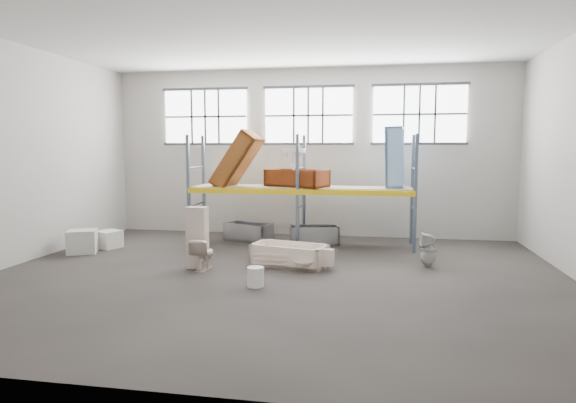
% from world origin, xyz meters
% --- Properties ---
extents(floor, '(12.00, 10.00, 0.10)m').
position_xyz_m(floor, '(0.00, 0.00, -0.05)').
color(floor, '#413B37').
rests_on(floor, ground).
extents(ceiling, '(12.00, 10.00, 0.10)m').
position_xyz_m(ceiling, '(0.00, 0.00, 5.05)').
color(ceiling, silver).
rests_on(ceiling, ground).
extents(wall_back, '(12.00, 0.10, 5.00)m').
position_xyz_m(wall_back, '(0.00, 5.05, 2.50)').
color(wall_back, '#B0ABA2').
rests_on(wall_back, ground).
extents(wall_front, '(12.00, 0.10, 5.00)m').
position_xyz_m(wall_front, '(0.00, -5.05, 2.50)').
color(wall_front, '#9D9992').
rests_on(wall_front, ground).
extents(wall_left, '(0.10, 10.00, 5.00)m').
position_xyz_m(wall_left, '(-6.05, 0.00, 2.50)').
color(wall_left, '#B7B2A9').
rests_on(wall_left, ground).
extents(window_left, '(2.60, 0.04, 1.60)m').
position_xyz_m(window_left, '(-3.20, 4.94, 3.60)').
color(window_left, white).
rests_on(window_left, wall_back).
extents(window_mid, '(2.60, 0.04, 1.60)m').
position_xyz_m(window_mid, '(0.00, 4.94, 3.60)').
color(window_mid, white).
rests_on(window_mid, wall_back).
extents(window_right, '(2.60, 0.04, 1.60)m').
position_xyz_m(window_right, '(3.20, 4.94, 3.60)').
color(window_right, white).
rests_on(window_right, wall_back).
extents(rack_upright_la, '(0.08, 0.08, 3.00)m').
position_xyz_m(rack_upright_la, '(-3.00, 2.90, 1.50)').
color(rack_upright_la, slate).
rests_on(rack_upright_la, floor).
extents(rack_upright_lb, '(0.08, 0.08, 3.00)m').
position_xyz_m(rack_upright_lb, '(-3.00, 4.10, 1.50)').
color(rack_upright_lb, slate).
rests_on(rack_upright_lb, floor).
extents(rack_upright_ma, '(0.08, 0.08, 3.00)m').
position_xyz_m(rack_upright_ma, '(0.00, 2.90, 1.50)').
color(rack_upright_ma, slate).
rests_on(rack_upright_ma, floor).
extents(rack_upright_mb, '(0.08, 0.08, 3.00)m').
position_xyz_m(rack_upright_mb, '(0.00, 4.10, 1.50)').
color(rack_upright_mb, slate).
rests_on(rack_upright_mb, floor).
extents(rack_upright_ra, '(0.08, 0.08, 3.00)m').
position_xyz_m(rack_upright_ra, '(3.00, 2.90, 1.50)').
color(rack_upright_ra, slate).
rests_on(rack_upright_ra, floor).
extents(rack_upright_rb, '(0.08, 0.08, 3.00)m').
position_xyz_m(rack_upright_rb, '(3.00, 4.10, 1.50)').
color(rack_upright_rb, slate).
rests_on(rack_upright_rb, floor).
extents(rack_beam_front, '(6.00, 0.10, 0.14)m').
position_xyz_m(rack_beam_front, '(0.00, 2.90, 1.50)').
color(rack_beam_front, yellow).
rests_on(rack_beam_front, floor).
extents(rack_beam_back, '(6.00, 0.10, 0.14)m').
position_xyz_m(rack_beam_back, '(0.00, 4.10, 1.50)').
color(rack_beam_back, yellow).
rests_on(rack_beam_back, floor).
extents(shelf_deck, '(5.90, 1.10, 0.03)m').
position_xyz_m(shelf_deck, '(0.00, 3.50, 1.58)').
color(shelf_deck, gray).
rests_on(shelf_deck, floor).
extents(wet_patch, '(1.80, 1.80, 0.00)m').
position_xyz_m(wet_patch, '(0.00, 2.70, 0.00)').
color(wet_patch, black).
rests_on(wet_patch, floor).
extents(bathtub_beige, '(1.80, 1.16, 0.49)m').
position_xyz_m(bathtub_beige, '(0.13, 0.98, 0.24)').
color(bathtub_beige, '#F7DECC').
rests_on(bathtub_beige, floor).
extents(cistern_spare, '(0.41, 0.23, 0.37)m').
position_xyz_m(cistern_spare, '(0.95, 0.73, 0.28)').
color(cistern_spare, beige).
rests_on(cistern_spare, bathtub_beige).
extents(sink_in_tub, '(0.46, 0.46, 0.16)m').
position_xyz_m(sink_in_tub, '(0.52, 0.52, 0.16)').
color(sink_in_tub, beige).
rests_on(sink_in_tub, bathtub_beige).
extents(toilet_beige, '(0.42, 0.70, 0.69)m').
position_xyz_m(toilet_beige, '(-1.67, 0.30, 0.35)').
color(toilet_beige, beige).
rests_on(toilet_beige, floor).
extents(cistern_tall, '(0.45, 0.30, 1.36)m').
position_xyz_m(cistern_tall, '(-1.84, 0.42, 0.68)').
color(cistern_tall, beige).
rests_on(cistern_tall, floor).
extents(toilet_white, '(0.40, 0.39, 0.76)m').
position_xyz_m(toilet_white, '(3.20, 1.45, 0.38)').
color(toilet_white, silver).
rests_on(toilet_white, floor).
extents(steel_tub_left, '(1.46, 1.00, 0.49)m').
position_xyz_m(steel_tub_left, '(-1.59, 3.86, 0.24)').
color(steel_tub_left, '#AEAFB5').
rests_on(steel_tub_left, floor).
extents(steel_tub_right, '(1.44, 0.86, 0.50)m').
position_xyz_m(steel_tub_right, '(0.36, 3.65, 0.25)').
color(steel_tub_right, '#9DA1A5').
rests_on(steel_tub_right, floor).
extents(rust_tub_flat, '(1.85, 1.42, 0.47)m').
position_xyz_m(rust_tub_flat, '(-0.12, 3.50, 1.82)').
color(rust_tub_flat, maroon).
rests_on(rust_tub_flat, shelf_deck).
extents(rust_tub_tilted, '(1.49, 0.99, 1.70)m').
position_xyz_m(rust_tub_tilted, '(-1.74, 3.31, 2.29)').
color(rust_tub_tilted, '#984C1C').
rests_on(rust_tub_tilted, shelf_deck).
extents(sink_on_shelf, '(0.81, 0.72, 0.59)m').
position_xyz_m(sink_on_shelf, '(-0.16, 3.23, 2.09)').
color(sink_on_shelf, white).
rests_on(sink_on_shelf, rust_tub_flat).
extents(blue_tub_upright, '(0.57, 0.79, 1.61)m').
position_xyz_m(blue_tub_upright, '(2.49, 3.56, 2.40)').
color(blue_tub_upright, '#85B2E6').
rests_on(blue_tub_upright, shelf_deck).
extents(bucket, '(0.36, 0.36, 0.38)m').
position_xyz_m(bucket, '(-0.22, -0.79, 0.19)').
color(bucket, silver).
rests_on(bucket, floor).
extents(carton_near, '(0.86, 0.81, 0.59)m').
position_xyz_m(carton_near, '(-5.27, 1.39, 0.29)').
color(carton_near, beige).
rests_on(carton_near, floor).
extents(carton_far, '(0.72, 0.72, 0.46)m').
position_xyz_m(carton_far, '(-4.96, 2.11, 0.23)').
color(carton_far, silver).
rests_on(carton_far, floor).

